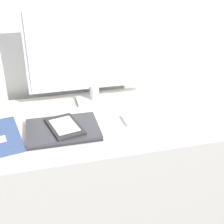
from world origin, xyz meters
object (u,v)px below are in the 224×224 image
at_px(monitor, 93,52).
at_px(ereader, 64,126).
at_px(keyboard, 157,116).
at_px(laptop, 63,130).

xyz_separation_m(monitor, ereader, (-0.18, -0.26, -0.22)).
bearing_deg(ereader, monitor, 55.95).
relative_size(keyboard, laptop, 1.05).
bearing_deg(monitor, keyboard, -46.24).
height_order(laptop, ereader, ereader).
distance_m(monitor, keyboard, 0.41).
height_order(monitor, ereader, monitor).
bearing_deg(keyboard, laptop, -177.58).
bearing_deg(monitor, ereader, -124.05).
bearing_deg(laptop, monitor, 54.67).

